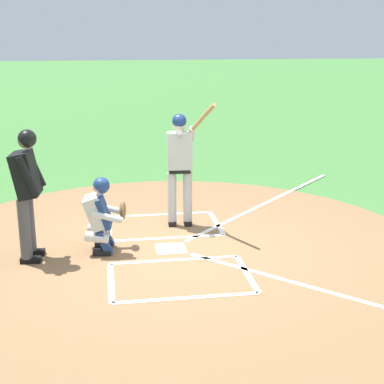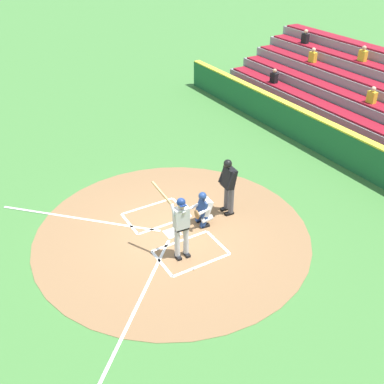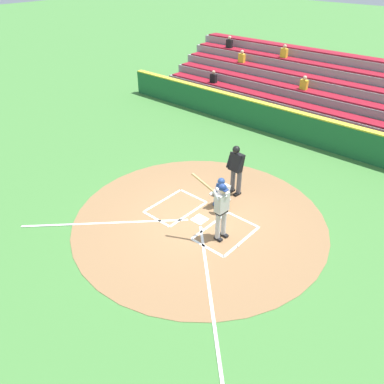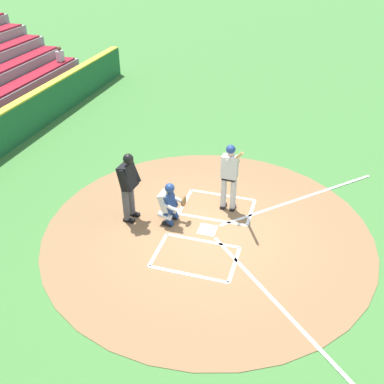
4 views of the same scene
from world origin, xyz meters
name	(u,v)px [view 1 (image 1 of 4)]	position (x,y,z in m)	size (l,w,h in m)	color
ground_plane	(171,249)	(0.00, 0.00, 0.00)	(120.00, 120.00, 0.00)	#427A38
dirt_circle	(171,249)	(0.00, 0.00, 0.01)	(8.00, 8.00, 0.01)	olive
home_plate_and_chalk	(229,245)	(0.00, 0.88, 0.01)	(7.93, 4.91, 0.01)	white
batter	(180,162)	(-1.03, 0.29, 1.10)	(0.97, 0.66, 2.13)	#BCBCBC
catcher	(102,213)	(-0.08, -0.99, 0.59)	(0.59, 0.64, 1.13)	black
plate_umpire	(27,186)	(0.08, -1.99, 1.08)	(0.60, 0.45, 1.86)	#4C4C51
baseball	(175,212)	(-1.69, 0.28, 0.04)	(0.07, 0.07, 0.07)	white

